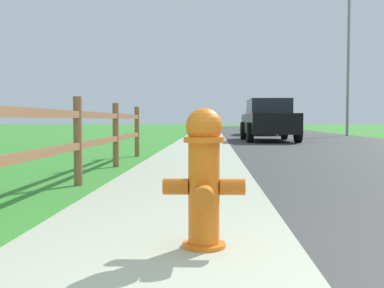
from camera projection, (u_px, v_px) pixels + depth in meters
ground_plane at (223, 135)px, 27.05m from camera, size 120.00×120.00×0.00m
road_asphalt at (280, 134)px, 28.90m from camera, size 7.00×66.00×0.01m
curb_concrete at (172, 134)px, 29.17m from camera, size 6.00×66.00×0.01m
grass_verge at (148, 134)px, 29.23m from camera, size 5.00×66.00×0.00m
fire_hydrant at (204, 176)px, 3.17m from camera, size 0.54×0.45×0.93m
rail_fence at (78, 134)px, 6.14m from camera, size 0.11×9.82×1.14m
parked_suv_black at (269, 120)px, 19.33m from camera, size 2.06×4.91×1.67m
parked_car_red at (261, 122)px, 27.21m from camera, size 2.09×4.41×1.44m
street_lamp at (350, 54)px, 25.07m from camera, size 1.17×0.20×7.29m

